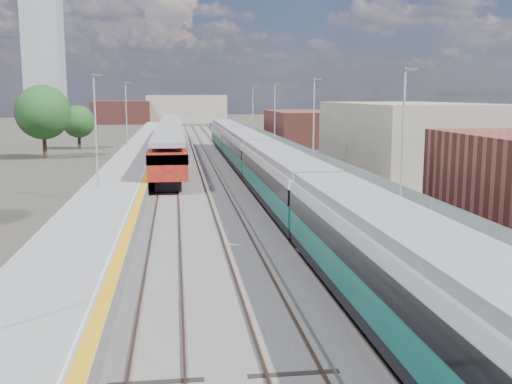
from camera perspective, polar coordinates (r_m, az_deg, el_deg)
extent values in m
plane|color=#47443A|center=(57.92, -2.74, 2.16)|extent=(320.00, 320.00, 0.00)
cube|color=#565451|center=(60.25, -5.08, 2.44)|extent=(10.50, 155.00, 0.06)
cube|color=#4C3323|center=(62.92, -2.43, 2.83)|extent=(0.07, 160.00, 0.14)
cube|color=#4C3323|center=(63.07, -1.12, 2.85)|extent=(0.07, 160.00, 0.14)
cube|color=#4C3323|center=(62.70, -5.62, 2.77)|extent=(0.07, 160.00, 0.14)
cube|color=#4C3323|center=(62.77, -4.30, 2.80)|extent=(0.07, 160.00, 0.14)
cube|color=#4C3323|center=(62.68, -8.82, 2.71)|extent=(0.07, 160.00, 0.14)
cube|color=#4C3323|center=(62.66, -7.50, 2.73)|extent=(0.07, 160.00, 0.14)
cube|color=gray|center=(62.89, -2.73, 2.82)|extent=(0.08, 160.00, 0.10)
cube|color=gray|center=(62.79, -4.00, 2.79)|extent=(0.08, 160.00, 0.10)
cube|color=slate|center=(60.98, 1.98, 3.00)|extent=(4.70, 155.00, 1.00)
cube|color=gray|center=(60.93, 1.98, 3.47)|extent=(4.70, 155.00, 0.03)
cube|color=gold|center=(60.61, 0.02, 3.46)|extent=(0.40, 155.00, 0.01)
cube|color=gray|center=(61.28, 4.02, 4.04)|extent=(0.06, 155.00, 1.20)
cylinder|color=#9EA0A3|center=(31.53, 13.79, 4.65)|extent=(0.12, 0.12, 7.50)
cube|color=#4C4C4F|center=(31.55, 14.48, 11.27)|extent=(0.70, 0.18, 0.14)
cylinder|color=#9EA0A3|center=(50.64, 5.51, 6.52)|extent=(0.12, 0.12, 7.50)
cube|color=#4C4C4F|center=(50.66, 5.86, 10.65)|extent=(0.70, 0.18, 0.14)
cylinder|color=#9EA0A3|center=(70.25, 1.79, 7.32)|extent=(0.12, 0.12, 7.50)
cube|color=#4C4C4F|center=(70.26, 2.01, 10.30)|extent=(0.70, 0.18, 0.14)
cylinder|color=#9EA0A3|center=(90.03, -0.31, 7.75)|extent=(0.12, 0.12, 7.50)
cube|color=#4C4C4F|center=(90.04, -0.15, 10.08)|extent=(0.70, 0.18, 0.14)
cube|color=slate|center=(60.28, -11.57, 2.74)|extent=(4.30, 155.00, 1.00)
cube|color=gray|center=(60.23, -11.58, 3.22)|extent=(4.30, 155.00, 0.03)
cube|color=gold|center=(60.12, -9.77, 3.28)|extent=(0.45, 155.00, 0.01)
cube|color=silver|center=(60.14, -10.11, 3.28)|extent=(0.08, 155.00, 0.01)
cylinder|color=#9EA0A3|center=(41.68, -15.03, 5.67)|extent=(0.12, 0.12, 7.50)
cube|color=#4C4C4F|center=(41.59, -14.90, 10.70)|extent=(0.70, 0.18, 0.14)
cylinder|color=#9EA0A3|center=(67.52, -12.24, 7.04)|extent=(0.12, 0.12, 7.50)
cube|color=#4C4C4F|center=(67.47, -12.13, 10.14)|extent=(0.70, 0.18, 0.14)
cube|color=gray|center=(56.42, 14.16, 4.97)|extent=(11.00, 22.00, 6.40)
cube|color=brown|center=(87.25, 4.23, 6.12)|extent=(8.00, 18.00, 4.80)
cube|color=gray|center=(157.33, -6.65, 7.88)|extent=(20.00, 14.00, 7.00)
cube|color=brown|center=(152.89, -12.66, 7.42)|extent=(14.00, 12.00, 5.60)
cube|color=gray|center=(201.71, -19.56, 12.41)|extent=(11.00, 11.00, 40.00)
cube|color=black|center=(18.62, 13.14, -10.78)|extent=(2.65, 18.99, 0.45)
cube|color=#115A54|center=(18.37, 13.23, -8.50)|extent=(2.75, 18.99, 1.11)
cube|color=black|center=(18.12, 13.33, -5.86)|extent=(2.80, 18.99, 0.76)
cube|color=silver|center=(17.98, 13.40, -4.00)|extent=(2.75, 18.99, 0.47)
cube|color=gray|center=(17.89, 13.45, -2.72)|extent=(2.43, 18.99, 0.39)
cube|color=black|center=(36.91, 2.43, -0.57)|extent=(2.65, 18.99, 0.45)
cube|color=#115A54|center=(36.78, 2.44, 0.62)|extent=(2.75, 18.99, 1.11)
cube|color=black|center=(36.66, 2.45, 1.98)|extent=(2.80, 18.99, 0.76)
cube|color=silver|center=(36.59, 2.46, 2.92)|extent=(2.75, 18.99, 0.47)
cube|color=gray|center=(36.54, 2.46, 3.55)|extent=(2.43, 18.99, 0.39)
cube|color=black|center=(56.01, -1.05, 2.81)|extent=(2.65, 18.99, 0.45)
cube|color=#115A54|center=(55.93, -1.05, 3.60)|extent=(2.75, 18.99, 1.11)
cube|color=black|center=(55.85, -1.05, 4.50)|extent=(2.80, 18.99, 0.76)
cube|color=silver|center=(55.80, -1.05, 5.12)|extent=(2.75, 18.99, 0.47)
cube|color=gray|center=(55.77, -1.05, 5.53)|extent=(2.43, 18.99, 0.39)
cube|color=black|center=(75.31, -2.76, 4.46)|extent=(2.65, 18.99, 0.45)
cube|color=#115A54|center=(75.25, -2.76, 5.05)|extent=(2.75, 18.99, 1.11)
cube|color=black|center=(75.19, -2.77, 5.72)|extent=(2.80, 18.99, 0.76)
cube|color=silver|center=(75.16, -2.77, 6.18)|extent=(2.75, 18.99, 0.47)
cube|color=gray|center=(75.14, -2.77, 6.49)|extent=(2.43, 18.99, 0.39)
cube|color=black|center=(52.24, -8.25, 1.84)|extent=(1.96, 16.68, 0.68)
cube|color=maroon|center=(52.06, -8.30, 3.62)|extent=(2.89, 19.63, 2.07)
cube|color=black|center=(52.01, -8.31, 4.18)|extent=(2.95, 19.63, 0.72)
cube|color=gray|center=(51.93, -8.34, 5.32)|extent=(2.58, 19.63, 0.41)
cube|color=black|center=(72.25, -8.11, 3.88)|extent=(1.96, 16.68, 0.68)
cube|color=maroon|center=(72.11, -8.14, 5.17)|extent=(2.89, 19.63, 2.07)
cube|color=black|center=(72.08, -8.15, 5.58)|extent=(2.95, 19.63, 0.72)
cube|color=gray|center=(72.02, -8.17, 6.40)|extent=(2.58, 19.63, 0.41)
cube|color=black|center=(92.30, -8.03, 5.04)|extent=(1.96, 16.68, 0.68)
cube|color=maroon|center=(92.20, -8.05, 6.05)|extent=(2.89, 19.63, 2.07)
cube|color=black|center=(92.17, -8.06, 6.37)|extent=(2.95, 19.63, 0.72)
cube|color=gray|center=(92.13, -8.07, 7.01)|extent=(2.58, 19.63, 0.41)
cylinder|color=#382619|center=(71.67, -19.47, 4.17)|extent=(0.44, 0.44, 2.88)
sphere|color=#1C491D|center=(71.47, -19.64, 7.17)|extent=(6.09, 6.09, 6.09)
cylinder|color=#382619|center=(82.77, -16.47, 4.63)|extent=(0.44, 0.44, 2.01)
sphere|color=#1C491D|center=(82.62, -16.56, 6.45)|extent=(4.25, 4.25, 4.25)
cylinder|color=#382619|center=(71.70, 12.88, 4.17)|extent=(0.44, 0.44, 2.13)
sphere|color=#1C491D|center=(71.52, 12.96, 6.39)|extent=(4.50, 4.50, 4.50)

